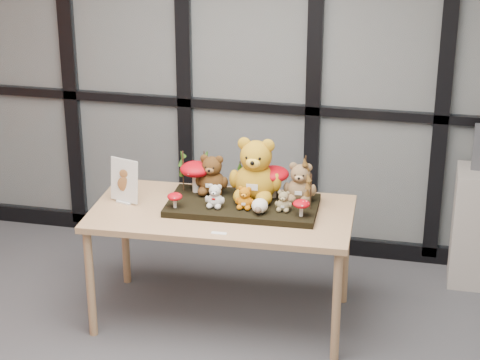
% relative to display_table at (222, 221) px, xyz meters
% --- Properties ---
extents(room_shell, '(5.00, 5.00, 5.00)m').
position_rel_display_table_xyz_m(room_shell, '(-0.07, -1.42, 1.02)').
color(room_shell, beige).
rests_on(room_shell, floor).
extents(glass_partition, '(4.90, 0.06, 2.78)m').
position_rel_display_table_xyz_m(glass_partition, '(-0.07, 1.05, 0.76)').
color(glass_partition, '#2D383F').
rests_on(glass_partition, floor).
extents(display_table, '(1.57, 0.83, 0.72)m').
position_rel_display_table_xyz_m(display_table, '(0.00, 0.00, 0.00)').
color(display_table, tan).
rests_on(display_table, floor).
extents(diorama_tray, '(0.90, 0.48, 0.04)m').
position_rel_display_table_xyz_m(diorama_tray, '(0.11, 0.06, 0.09)').
color(diorama_tray, black).
rests_on(diorama_tray, display_table).
extents(bear_pooh_yellow, '(0.33, 0.30, 0.42)m').
position_rel_display_table_xyz_m(bear_pooh_yellow, '(0.18, 0.14, 0.31)').
color(bear_pooh_yellow, '#C08B19').
rests_on(bear_pooh_yellow, diorama_tray).
extents(bear_brown_medium, '(0.21, 0.19, 0.27)m').
position_rel_display_table_xyz_m(bear_brown_medium, '(-0.10, 0.17, 0.24)').
color(bear_brown_medium, '#4A2C11').
rests_on(bear_brown_medium, diorama_tray).
extents(bear_tan_back, '(0.20, 0.19, 0.26)m').
position_rel_display_table_xyz_m(bear_tan_back, '(0.44, 0.17, 0.23)').
color(bear_tan_back, brown).
rests_on(bear_tan_back, diorama_tray).
extents(bear_small_yellow, '(0.12, 0.11, 0.15)m').
position_rel_display_table_xyz_m(bear_small_yellow, '(0.14, -0.01, 0.18)').
color(bear_small_yellow, '#C46809').
rests_on(bear_small_yellow, diorama_tray).
extents(bear_white_bow, '(0.12, 0.11, 0.16)m').
position_rel_display_table_xyz_m(bear_white_bow, '(-0.03, -0.03, 0.18)').
color(bear_white_bow, silver).
rests_on(bear_white_bow, diorama_tray).
extents(bear_beige_small, '(0.11, 0.10, 0.13)m').
position_rel_display_table_xyz_m(bear_beige_small, '(0.37, 0.00, 0.17)').
color(bear_beige_small, '#8A7B52').
rests_on(bear_beige_small, diorama_tray).
extents(plush_cream_hedgehog, '(0.07, 0.07, 0.09)m').
position_rel_display_table_xyz_m(plush_cream_hedgehog, '(0.24, -0.06, 0.15)').
color(plush_cream_hedgehog, white).
rests_on(plush_cream_hedgehog, diorama_tray).
extents(mushroom_back_left, '(0.19, 0.19, 0.21)m').
position_rel_display_table_xyz_m(mushroom_back_left, '(-0.20, 0.16, 0.21)').
color(mushroom_back_left, '#AC050F').
rests_on(mushroom_back_left, diorama_tray).
extents(mushroom_back_right, '(0.19, 0.19, 0.21)m').
position_rel_display_table_xyz_m(mushroom_back_right, '(0.27, 0.18, 0.21)').
color(mushroom_back_right, '#AC050F').
rests_on(mushroom_back_right, diorama_tray).
extents(mushroom_front_left, '(0.09, 0.09, 0.10)m').
position_rel_display_table_xyz_m(mushroom_front_left, '(-0.26, -0.10, 0.15)').
color(mushroom_front_left, '#AC050F').
rests_on(mushroom_front_left, diorama_tray).
extents(mushroom_front_right, '(0.10, 0.10, 0.11)m').
position_rel_display_table_xyz_m(mushroom_front_right, '(0.48, -0.06, 0.16)').
color(mushroom_front_right, '#AC050F').
rests_on(mushroom_front_right, diorama_tray).
extents(sprig_green_far_left, '(0.05, 0.05, 0.26)m').
position_rel_display_table_xyz_m(sprig_green_far_left, '(-0.28, 0.16, 0.23)').
color(sprig_green_far_left, '#143C0D').
rests_on(sprig_green_far_left, diorama_tray).
extents(sprig_green_mid_left, '(0.05, 0.05, 0.25)m').
position_rel_display_table_xyz_m(sprig_green_mid_left, '(-0.16, 0.21, 0.23)').
color(sprig_green_mid_left, '#143C0D').
rests_on(sprig_green_mid_left, diorama_tray).
extents(sprig_dry_far_right, '(0.05, 0.05, 0.28)m').
position_rel_display_table_xyz_m(sprig_dry_far_right, '(0.47, 0.17, 0.25)').
color(sprig_dry_far_right, brown).
rests_on(sprig_dry_far_right, diorama_tray).
extents(sprig_dry_mid_right, '(0.05, 0.05, 0.22)m').
position_rel_display_table_xyz_m(sprig_dry_mid_right, '(0.52, 0.06, 0.21)').
color(sprig_dry_mid_right, brown).
rests_on(sprig_dry_mid_right, diorama_tray).
extents(sprig_green_centre, '(0.05, 0.05, 0.19)m').
position_rel_display_table_xyz_m(sprig_green_centre, '(0.06, 0.23, 0.20)').
color(sprig_green_centre, '#143C0D').
rests_on(sprig_green_centre, diorama_tray).
extents(sign_holder, '(0.19, 0.09, 0.27)m').
position_rel_display_table_xyz_m(sign_holder, '(-0.60, -0.01, 0.19)').
color(sign_holder, silver).
rests_on(sign_holder, display_table).
extents(label_card, '(0.09, 0.03, 0.00)m').
position_rel_display_table_xyz_m(label_card, '(0.06, -0.31, 0.07)').
color(label_card, white).
rests_on(label_card, display_table).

